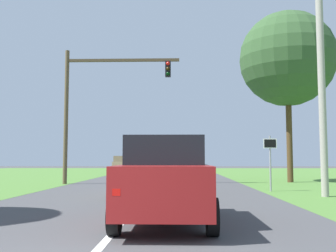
# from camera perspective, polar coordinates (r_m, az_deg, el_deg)

# --- Properties ---
(ground_plane) EXTENTS (120.00, 120.00, 0.00)m
(ground_plane) POSITION_cam_1_polar(r_m,az_deg,el_deg) (14.51, -3.60, -10.50)
(ground_plane) COLOR #424244
(red_suv_near) EXTENTS (2.09, 4.65, 1.93)m
(red_suv_near) POSITION_cam_1_polar(r_m,az_deg,el_deg) (9.06, -0.33, -7.54)
(red_suv_near) COLOR maroon
(red_suv_near) RESTS_ON ground_plane
(pickup_truck_lead) EXTENTS (2.49, 5.61, 1.92)m
(pickup_truck_lead) POSITION_cam_1_polar(r_m,az_deg,el_deg) (16.01, -2.50, -6.37)
(pickup_truck_lead) COLOR tan
(pickup_truck_lead) RESTS_ON ground_plane
(traffic_light) EXTENTS (6.71, 0.40, 7.80)m
(traffic_light) POSITION_cam_1_polar(r_m,az_deg,el_deg) (23.30, -10.55, 4.29)
(traffic_light) COLOR brown
(traffic_light) RESTS_ON ground_plane
(keep_moving_sign) EXTENTS (0.60, 0.09, 2.48)m
(keep_moving_sign) POSITION_cam_1_polar(r_m,az_deg,el_deg) (18.20, 14.61, -4.18)
(keep_moving_sign) COLOR gray
(keep_moving_sign) RESTS_ON ground_plane
(oak_tree_right) EXTENTS (5.97, 5.97, 10.71)m
(oak_tree_right) POSITION_cam_1_polar(r_m,az_deg,el_deg) (26.17, 16.94, 9.28)
(oak_tree_right) COLOR #4C351E
(oak_tree_right) RESTS_ON ground_plane
(utility_pole_right) EXTENTS (0.28, 0.28, 8.76)m
(utility_pole_right) POSITION_cam_1_polar(r_m,az_deg,el_deg) (16.54, 21.40, 5.77)
(utility_pole_right) COLOR #9E998E
(utility_pole_right) RESTS_ON ground_plane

